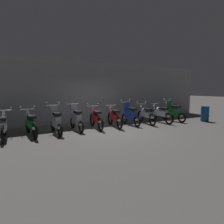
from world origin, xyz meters
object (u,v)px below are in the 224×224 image
at_px(motorbike_slot_1, 31,124).
at_px(motorbike_slot_8, 161,114).
at_px(motorbike_slot_0, 3,126).
at_px(motorbike_slot_2, 56,121).
at_px(motorbike_slot_9, 173,112).
at_px(motorbike_slot_7, 146,115).
at_px(motorbike_slot_3, 76,119).
at_px(trash_bin, 205,114).
at_px(motorbike_slot_6, 130,115).
at_px(motorbike_slot_4, 96,118).
at_px(motorbike_slot_5, 114,117).

relative_size(motorbike_slot_1, motorbike_slot_8, 1.00).
height_order(motorbike_slot_0, motorbike_slot_8, motorbike_slot_0).
xyz_separation_m(motorbike_slot_2, motorbike_slot_9, (6.62, -0.04, 0.00)).
xyz_separation_m(motorbike_slot_2, motorbike_slot_7, (4.74, 0.05, -0.04)).
xyz_separation_m(motorbike_slot_1, motorbike_slot_2, (0.95, -0.11, 0.04)).
height_order(motorbike_slot_0, motorbike_slot_3, motorbike_slot_3).
height_order(motorbike_slot_1, trash_bin, motorbike_slot_1).
height_order(motorbike_slot_3, motorbike_slot_6, motorbike_slot_6).
xyz_separation_m(motorbike_slot_4, motorbike_slot_6, (1.89, -0.05, 0.04)).
height_order(motorbike_slot_3, motorbike_slot_8, motorbike_slot_3).
relative_size(motorbike_slot_7, trash_bin, 2.22).
bearing_deg(motorbike_slot_6, motorbike_slot_2, -177.63).
xyz_separation_m(motorbike_slot_8, motorbike_slot_9, (0.94, 0.00, 0.04)).
height_order(motorbike_slot_0, motorbike_slot_6, motorbike_slot_6).
height_order(motorbike_slot_0, motorbike_slot_2, motorbike_slot_2).
bearing_deg(motorbike_slot_2, trash_bin, -6.85).
distance_m(motorbike_slot_0, motorbike_slot_2, 1.89).
bearing_deg(motorbike_slot_5, motorbike_slot_3, 176.79).
distance_m(motorbike_slot_6, motorbike_slot_8, 1.90).
bearing_deg(motorbike_slot_9, motorbike_slot_6, 176.09).
relative_size(motorbike_slot_3, motorbike_slot_6, 1.00).
bearing_deg(motorbike_slot_0, motorbike_slot_8, -0.97).
height_order(motorbike_slot_5, motorbike_slot_7, motorbike_slot_7).
bearing_deg(motorbike_slot_3, motorbike_slot_9, -2.70).
bearing_deg(motorbike_slot_7, motorbike_slot_6, 173.90).
xyz_separation_m(motorbike_slot_0, motorbike_slot_3, (2.84, 0.14, 0.03)).
bearing_deg(motorbike_slot_3, motorbike_slot_1, -176.22).
bearing_deg(motorbike_slot_4, motorbike_slot_9, -2.93).
distance_m(motorbike_slot_4, trash_bin, 6.37).
distance_m(motorbike_slot_4, motorbike_slot_6, 1.89).
distance_m(motorbike_slot_2, trash_bin, 8.22).
distance_m(motorbike_slot_5, motorbike_slot_7, 1.89).
relative_size(motorbike_slot_3, trash_bin, 1.93).
relative_size(motorbike_slot_0, motorbike_slot_2, 1.16).
bearing_deg(motorbike_slot_8, motorbike_slot_5, 176.66).
bearing_deg(trash_bin, motorbike_slot_0, 173.94).
xyz_separation_m(motorbike_slot_1, motorbike_slot_7, (5.68, -0.05, 0.00)).
relative_size(motorbike_slot_6, trash_bin, 1.93).
bearing_deg(motorbike_slot_0, motorbike_slot_4, 1.77).
xyz_separation_m(motorbike_slot_2, motorbike_slot_5, (2.84, 0.12, -0.04)).
height_order(motorbike_slot_0, motorbike_slot_7, same).
height_order(motorbike_slot_1, motorbike_slot_2, motorbike_slot_2).
relative_size(motorbike_slot_5, motorbike_slot_8, 0.99).
xyz_separation_m(motorbike_slot_2, motorbike_slot_3, (0.95, 0.23, -0.00)).
relative_size(motorbike_slot_8, motorbike_slot_9, 1.16).
bearing_deg(motorbike_slot_0, motorbike_slot_5, 0.44).
bearing_deg(motorbike_slot_7, motorbike_slot_2, -179.34).
bearing_deg(motorbike_slot_8, motorbike_slot_9, 0.24).
relative_size(motorbike_slot_3, motorbike_slot_7, 0.87).
height_order(motorbike_slot_1, motorbike_slot_3, motorbike_slot_3).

